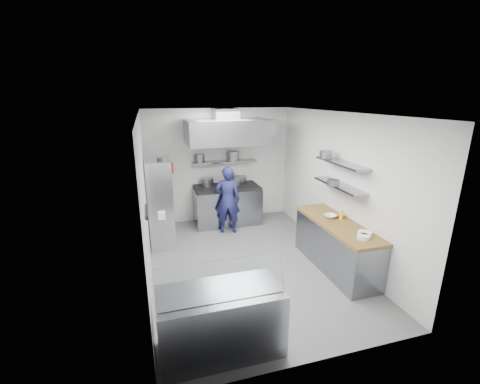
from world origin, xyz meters
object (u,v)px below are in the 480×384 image
object	(u,v)px
chef	(228,200)
display_case	(221,321)
gas_range	(227,206)
wire_rack	(160,202)

from	to	relation	value
chef	display_case	world-z (taller)	chef
gas_range	chef	xyz separation A→B (m)	(-0.12, -0.55, 0.34)
chef	wire_rack	xyz separation A→B (m)	(-1.51, -0.18, 0.14)
gas_range	wire_rack	bearing A→B (deg)	-155.88
chef	display_case	bearing A→B (deg)	88.27
gas_range	display_case	bearing A→B (deg)	-105.02
chef	wire_rack	bearing A→B (deg)	20.44
chef	gas_range	bearing A→B (deg)	-88.72
chef	display_case	size ratio (longest dim) A/B	1.05
display_case	wire_rack	bearing A→B (deg)	98.94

